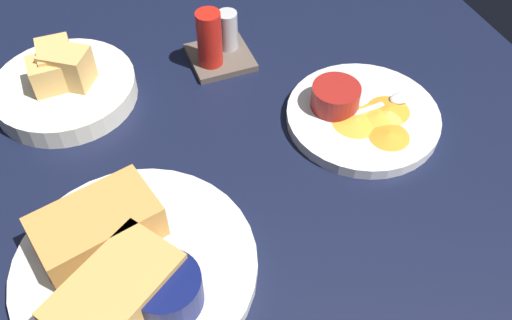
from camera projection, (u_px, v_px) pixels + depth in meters
ground_plane at (199, 209)px, 68.09cm from camera, size 110.00×110.00×3.00cm
plate_sandwich_main at (136, 267)px, 60.21cm from camera, size 26.46×26.46×1.60cm
sandwich_half_near at (98, 227)px, 59.78cm from camera, size 14.56×10.51×4.80cm
sandwich_half_far at (117, 295)px, 54.52cm from camera, size 15.03×13.57×4.80cm
ramekin_dark_sauce at (166, 289)px, 55.15cm from camera, size 7.27×7.27×4.07cm
spoon_by_dark_ramekin at (132, 265)px, 59.00cm from camera, size 5.85×9.44×0.80cm
plate_chips_companion at (363, 117)px, 75.35cm from camera, size 20.67×20.67×1.60cm
ramekin_light_gravy at (336, 96)px, 74.24cm from camera, size 6.53×6.53×3.32cm
spoon_by_gravy_ramekin at (392, 101)px, 75.73cm from camera, size 9.93×2.41×0.80cm
plantain_chip_scatter at (378, 118)px, 73.61cm from camera, size 12.36×10.31×0.60cm
bread_basket_rear at (64, 85)px, 77.20cm from camera, size 19.66×19.66×8.14cm
condiment_caddy at (217, 43)px, 81.77cm from camera, size 9.00×9.00×9.50cm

